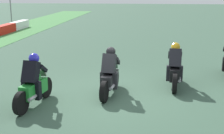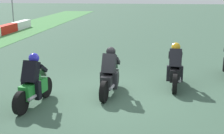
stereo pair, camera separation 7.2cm
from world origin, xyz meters
name	(u,v)px [view 2 (the right image)]	position (x,y,z in m)	size (l,w,h in m)	color
ground_plane	(114,94)	(0.00, 0.00, 0.00)	(120.00, 120.00, 0.00)	#385542
rider_lane_b	(175,69)	(0.96, -1.96, 0.62)	(2.04, 0.55, 1.51)	black
rider_lane_c	(110,75)	(-0.08, 0.12, 0.62)	(2.04, 0.58, 1.51)	black
rider_lane_d	(33,84)	(-1.28, 2.15, 0.62)	(2.04, 0.59, 1.51)	black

